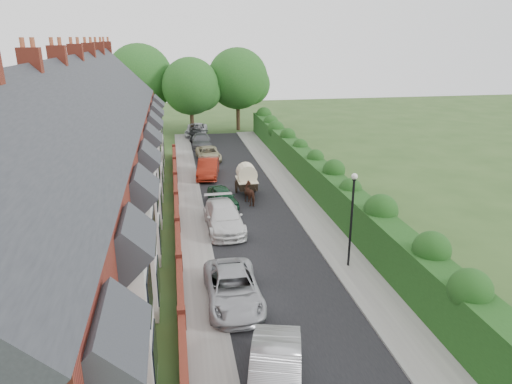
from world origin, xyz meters
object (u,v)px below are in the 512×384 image
car_white (224,217)px  car_silver_a (275,376)px  car_green (223,197)px  car_beige (208,154)px  car_grey (201,141)px  car_silver_b (233,288)px  lamppost (352,209)px  horse (251,194)px  car_red (208,168)px  car_black (196,134)px  horse_cart (247,177)px

car_white → car_silver_a: bearing=-91.5°
car_green → car_beige: car_green is taller
car_white → car_grey: bearing=87.8°
car_silver_b → car_grey: 31.27m
lamppost → horse: lamppost is taller
car_silver_b → car_white: (0.54, 8.49, 0.06)m
horse → car_green: bearing=-16.7°
car_white → car_green: bearing=82.8°
car_silver_b → car_grey: car_grey is taller
car_silver_a → car_red: 25.90m
lamppost → horse: (-3.41, 10.42, -2.52)m
car_white → car_black: bearing=88.7°
car_beige → car_grey: size_ratio=0.92×
car_green → horse: bearing=-13.0°
car_beige → car_black: 9.35m
car_silver_a → car_grey: 37.20m
lamppost → car_green: (-5.47, 10.48, -2.65)m
car_red → car_grey: 11.30m
car_silver_b → car_red: (0.48, 19.96, 0.07)m
car_green → car_beige: (0.02, 12.92, -0.01)m
car_black → horse: horse is taller
car_silver_a → horse_cart: size_ratio=1.44×
lamppost → car_beige: 24.17m
car_green → car_beige: bearing=78.7°
car_green → car_white: bearing=-106.5°
car_silver_a → car_black: 40.92m
car_red → car_grey: car_red is taller
car_white → car_green: 4.27m
car_green → car_red: car_red is taller
car_silver_a → car_white: size_ratio=0.90×
lamppost → horse_cart: (-3.41, 12.41, -1.89)m
car_beige → horse_cart: bearing=-82.9°
car_silver_a → horse_cart: (2.36, 20.61, 0.60)m
car_green → car_red: 7.23m
car_silver_b → car_beige: bearing=88.0°
car_silver_a → horse_cart: 20.75m
car_silver_b → car_grey: bearing=88.9°
car_silver_a → car_beige: bearing=104.2°
lamppost → car_white: size_ratio=0.95×
lamppost → car_white: (-5.86, 6.23, -2.51)m
car_grey → horse: (2.35, -18.58, 0.05)m
car_white → car_grey: car_white is taller
car_beige → car_black: car_black is taller
lamppost → car_black: bearing=100.7°
lamppost → car_silver_a: size_ratio=1.06×
lamppost → car_white: lamppost is taller
car_beige → horse: (2.04, -12.98, 0.14)m
horse_cart → car_green: bearing=-137.0°
horse → car_silver_b: bearing=61.8°
car_black → horse_cart: horse_cart is taller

